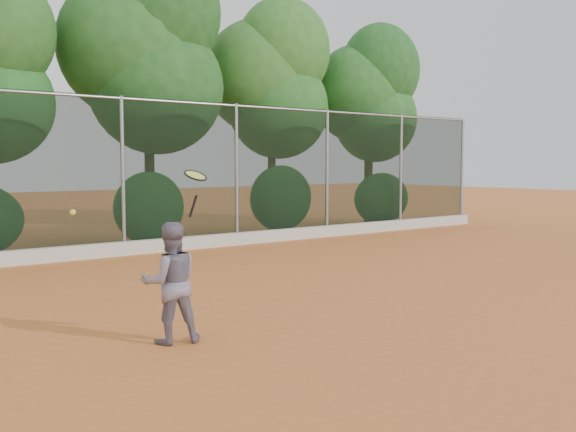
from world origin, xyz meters
TOP-DOWN VIEW (x-y plane):
  - ground at (0.00, 0.00)m, footprint 80.00×80.00m
  - concrete_curb at (0.00, 6.82)m, footprint 24.00×0.20m
  - tennis_player at (-2.47, -0.03)m, footprint 0.79×0.69m
  - chainlink_fence at (-0.00, 7.00)m, footprint 24.09×0.09m
  - foliage_backdrop at (-0.55, 8.98)m, footprint 23.70×3.63m
  - tennis_racket at (-2.18, -0.11)m, footprint 0.32×0.31m
  - tennis_ball_in_flight at (-3.51, 0.10)m, footprint 0.06×0.06m

SIDE VIEW (x-z plane):
  - ground at x=0.00m, z-range 0.00..0.00m
  - concrete_curb at x=0.00m, z-range 0.00..0.30m
  - tennis_player at x=-2.47m, z-range 0.00..1.38m
  - tennis_ball_in_flight at x=-3.51m, z-range 1.50..1.56m
  - tennis_racket at x=-2.18m, z-range 1.58..2.13m
  - chainlink_fence at x=0.00m, z-range 0.11..3.61m
  - foliage_backdrop at x=-0.55m, z-range 0.63..8.18m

